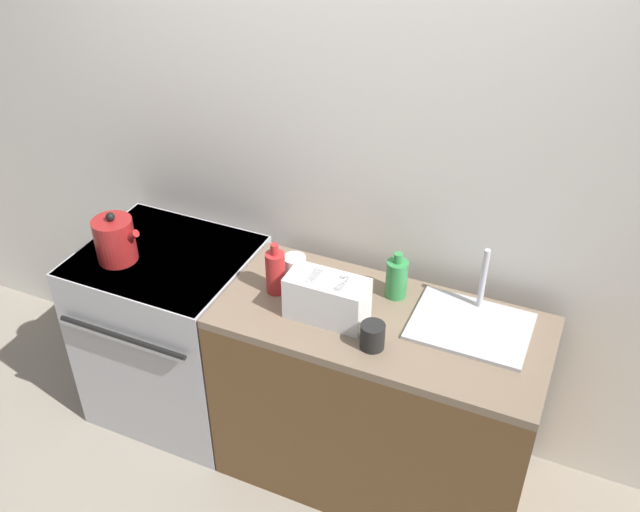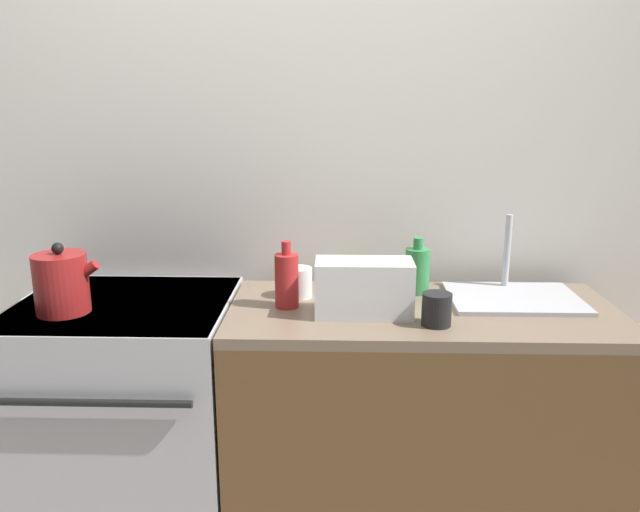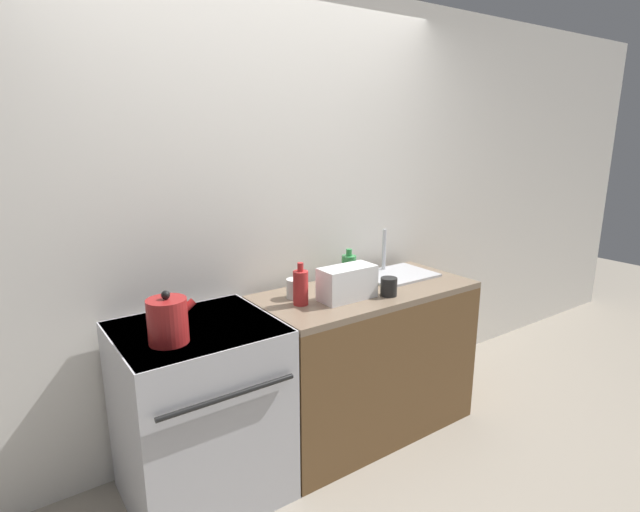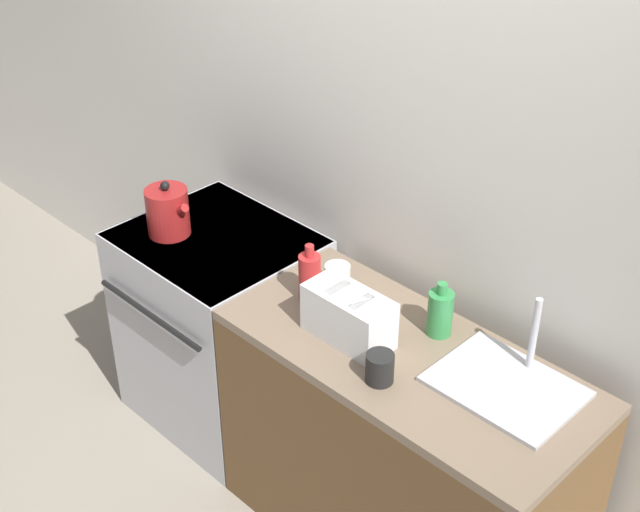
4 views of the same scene
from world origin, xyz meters
The scene contains 10 objects.
wall_back centered at (0.00, 0.71, 1.30)m, with size 8.00×0.05×2.60m.
stove centered at (-0.57, 0.33, 0.46)m, with size 0.74×0.69×0.91m.
counter_block centered at (0.47, 0.30, 0.45)m, with size 1.31×0.60×0.91m.
kettle centered at (-0.72, 0.22, 1.01)m, with size 0.22×0.17×0.24m.
toaster centered at (0.26, 0.23, 1.00)m, with size 0.31×0.15×0.18m.
sink_tray centered at (0.80, 0.40, 0.92)m, with size 0.45×0.34×0.28m.
bottle_red centered at (0.01, 0.30, 1.00)m, with size 0.08×0.08×0.23m.
bottle_green centered at (0.47, 0.47, 0.99)m, with size 0.09×0.09×0.20m.
cup_black centered at (0.49, 0.14, 0.96)m, with size 0.09×0.09×0.10m.
cup_white centered at (0.04, 0.41, 0.96)m, with size 0.09×0.09×0.11m.
Camera 2 is at (0.18, -1.70, 1.60)m, focal length 35.00 mm.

